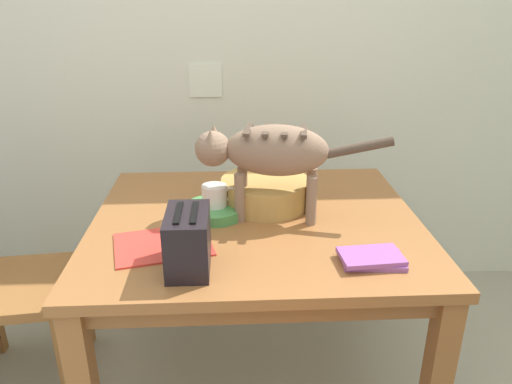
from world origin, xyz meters
TOP-DOWN VIEW (x-y plane):
  - wall_rear at (0.00, 1.68)m, footprint 4.30×0.11m
  - dining_table at (0.03, 0.86)m, footprint 1.14×0.98m
  - cat at (0.07, 0.87)m, footprint 0.65×0.20m
  - saucer_bowl at (-0.11, 0.90)m, footprint 0.21×0.21m
  - coffee_mug at (-0.11, 0.90)m, footprint 0.13×0.09m
  - magazine at (-0.27, 0.68)m, footprint 0.34×0.29m
  - book_stack at (0.36, 0.55)m, footprint 0.20×0.13m
  - wicker_basket at (0.07, 0.98)m, footprint 0.32×0.32m
  - toaster at (-0.18, 0.55)m, footprint 0.12×0.20m
  - wooden_chair_far at (-0.92, 0.93)m, footprint 0.46×0.46m

SIDE VIEW (x-z plane):
  - wooden_chair_far at x=-0.92m, z-range -0.01..0.92m
  - dining_table at x=0.03m, z-range 0.28..1.01m
  - magazine at x=-0.27m, z-range 0.73..0.74m
  - book_stack at x=0.36m, z-range 0.73..0.76m
  - saucer_bowl at x=-0.11m, z-range 0.73..0.77m
  - wicker_basket at x=0.07m, z-range 0.73..0.83m
  - coffee_mug at x=-0.11m, z-range 0.77..0.84m
  - toaster at x=-0.18m, z-range 0.73..0.90m
  - cat at x=0.07m, z-range 0.80..1.13m
  - wall_rear at x=0.00m, z-range 0.00..2.50m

